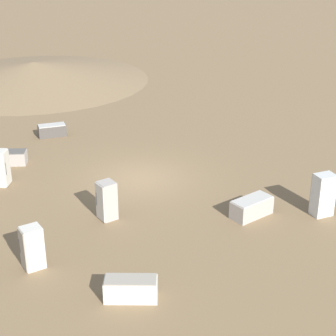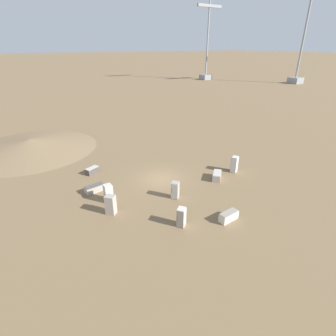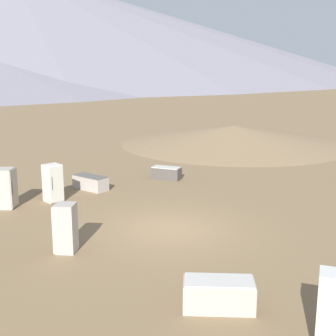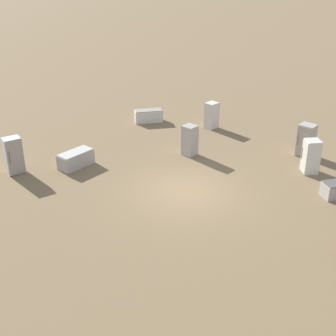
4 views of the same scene
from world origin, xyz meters
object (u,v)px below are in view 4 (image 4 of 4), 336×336
at_px(discarded_fridge_5, 149,116).
at_px(discarded_fridge_1, 306,140).
at_px(discarded_fridge_4, 311,156).
at_px(discarded_fridge_8, 14,156).
at_px(discarded_fridge_0, 190,140).
at_px(discarded_fridge_6, 212,115).
at_px(discarded_fridge_3, 76,159).

bearing_deg(discarded_fridge_5, discarded_fridge_1, -132.58).
bearing_deg(discarded_fridge_1, discarded_fridge_4, 121.46).
relative_size(discarded_fridge_5, discarded_fridge_8, 0.97).
distance_m(discarded_fridge_0, discarded_fridge_4, 5.67).
bearing_deg(discarded_fridge_8, discarded_fridge_6, 177.37).
relative_size(discarded_fridge_1, discarded_fridge_4, 1.02).
relative_size(discarded_fridge_4, discarded_fridge_8, 0.93).
height_order(discarded_fridge_3, discarded_fridge_8, discarded_fridge_8).
distance_m(discarded_fridge_3, discarded_fridge_5, 6.73).
relative_size(discarded_fridge_4, discarded_fridge_6, 1.07).
xyz_separation_m(discarded_fridge_1, discarded_fridge_4, (-0.47, -1.80, -0.02)).
bearing_deg(discarded_fridge_4, discarded_fridge_5, 42.30).
distance_m(discarded_fridge_1, discarded_fridge_8, 13.67).
height_order(discarded_fridge_4, discarded_fridge_5, discarded_fridge_4).
xyz_separation_m(discarded_fridge_5, discarded_fridge_6, (3.41, -1.38, 0.38)).
relative_size(discarded_fridge_0, discarded_fridge_5, 0.92).
height_order(discarded_fridge_1, discarded_fridge_6, discarded_fridge_1).
distance_m(discarded_fridge_1, discarded_fridge_3, 11.00).
distance_m(discarded_fridge_4, discarded_fridge_6, 6.86).
bearing_deg(discarded_fridge_5, discarded_fridge_3, 140.93).
bearing_deg(discarded_fridge_3, discarded_fridge_6, -103.03).
bearing_deg(discarded_fridge_0, discarded_fridge_3, -123.15).
bearing_deg(discarded_fridge_3, discarded_fridge_4, -143.00).
relative_size(discarded_fridge_1, discarded_fridge_8, 0.95).
bearing_deg(discarded_fridge_5, discarded_fridge_0, -166.00).
bearing_deg(discarded_fridge_0, discarded_fridge_1, 41.84).
relative_size(discarded_fridge_1, discarded_fridge_3, 0.93).
height_order(discarded_fridge_6, discarded_fridge_8, discarded_fridge_8).
bearing_deg(discarded_fridge_8, discarded_fridge_4, 146.33).
bearing_deg(discarded_fridge_0, discarded_fridge_8, -123.02).
xyz_separation_m(discarded_fridge_4, discarded_fridge_5, (-6.73, 7.37, -0.43)).
distance_m(discarded_fridge_5, discarded_fridge_8, 8.78).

